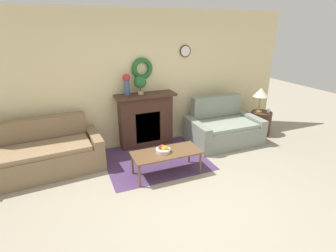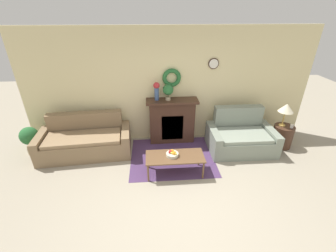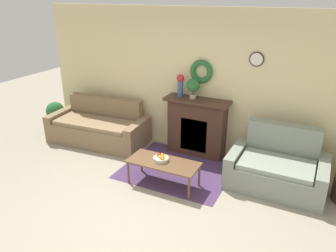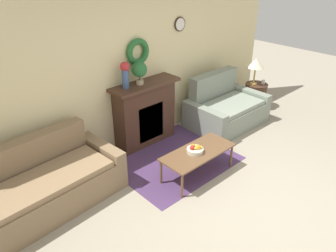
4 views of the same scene
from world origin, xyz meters
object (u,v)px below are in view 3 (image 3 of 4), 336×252
at_px(coffee_table, 163,164).
at_px(vase_on_mantel_left, 180,84).
at_px(fruit_bowl, 161,158).
at_px(potted_plant_on_mantel, 193,86).
at_px(loveseat_right, 277,168).
at_px(potted_plant_floor_by_couch, 56,113).
at_px(fireplace, 197,126).
at_px(couch_left, 99,128).

xyz_separation_m(coffee_table, vase_on_mantel_left, (-0.30, 1.29, 0.97)).
xyz_separation_m(fruit_bowl, potted_plant_on_mantel, (0.01, 1.26, 0.88)).
xyz_separation_m(loveseat_right, potted_plant_on_mantel, (-1.68, 0.47, 1.03)).
bearing_deg(potted_plant_floor_by_couch, coffee_table, -16.64).
distance_m(vase_on_mantel_left, potted_plant_on_mantel, 0.26).
distance_m(loveseat_right, fruit_bowl, 1.88).
relative_size(fireplace, potted_plant_floor_by_couch, 1.82).
height_order(fireplace, couch_left, fireplace).
distance_m(fruit_bowl, potted_plant_floor_by_couch, 3.28).
relative_size(fireplace, couch_left, 0.59).
relative_size(potted_plant_on_mantel, potted_plant_floor_by_couch, 0.55).
height_order(loveseat_right, vase_on_mantel_left, vase_on_mantel_left).
distance_m(potted_plant_on_mantel, potted_plant_floor_by_couch, 3.30).
bearing_deg(loveseat_right, potted_plant_on_mantel, 165.08).
height_order(coffee_table, potted_plant_on_mantel, potted_plant_on_mantel).
distance_m(fireplace, couch_left, 2.07).
height_order(loveseat_right, potted_plant_on_mantel, potted_plant_on_mantel).
height_order(couch_left, potted_plant_floor_by_couch, couch_left).
xyz_separation_m(loveseat_right, fruit_bowl, (-1.69, -0.79, 0.15)).
bearing_deg(fruit_bowl, coffee_table, -16.42).
xyz_separation_m(vase_on_mantel_left, potted_plant_floor_by_couch, (-2.89, -0.34, -0.94)).
relative_size(couch_left, loveseat_right, 1.38).
xyz_separation_m(couch_left, loveseat_right, (3.61, -0.10, 0.00)).
bearing_deg(fruit_bowl, loveseat_right, 25.02).
distance_m(fireplace, fruit_bowl, 1.28).
bearing_deg(couch_left, coffee_table, -28.90).
xyz_separation_m(fireplace, potted_plant_on_mantel, (-0.09, -0.01, 0.78)).
distance_m(fireplace, vase_on_mantel_left, 0.87).
bearing_deg(loveseat_right, potted_plant_floor_by_couch, 178.87).
relative_size(couch_left, potted_plant_floor_by_couch, 3.10).
relative_size(couch_left, potted_plant_on_mantel, 5.60).
bearing_deg(fruit_bowl, vase_on_mantel_left, 100.95).
relative_size(couch_left, vase_on_mantel_left, 4.95).
bearing_deg(fireplace, fruit_bowl, -94.88).
xyz_separation_m(fireplace, fruit_bowl, (-0.11, -1.27, -0.10)).
height_order(fruit_bowl, vase_on_mantel_left, vase_on_mantel_left).
bearing_deg(couch_left, potted_plant_on_mantel, 6.63).
bearing_deg(coffee_table, potted_plant_on_mantel, 91.65).
xyz_separation_m(fireplace, potted_plant_floor_by_couch, (-3.25, -0.33, -0.15)).
height_order(fruit_bowl, potted_plant_on_mantel, potted_plant_on_mantel).
relative_size(couch_left, coffee_table, 1.80).
distance_m(loveseat_right, vase_on_mantel_left, 2.26).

